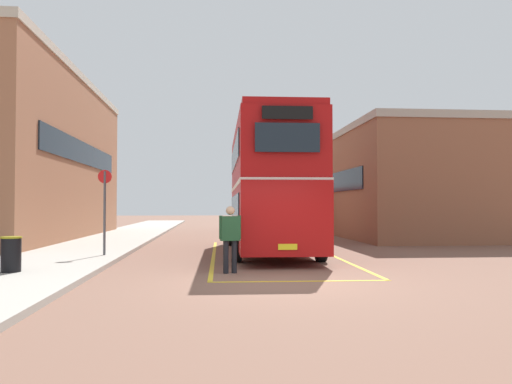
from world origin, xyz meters
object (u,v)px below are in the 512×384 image
(bus_stop_sign, at_px, (105,204))
(double_decker_bus, at_px, (269,185))
(single_deck_bus, at_px, (270,207))
(pedestrian_boarding, at_px, (230,234))
(litter_bin, at_px, (11,254))

(bus_stop_sign, bearing_deg, double_decker_bus, 20.20)
(double_decker_bus, xyz_separation_m, single_deck_bus, (1.90, 16.38, -0.88))
(pedestrian_boarding, height_order, bus_stop_sign, bus_stop_sign)
(single_deck_bus, xyz_separation_m, bus_stop_sign, (-7.52, -18.45, 0.17))
(pedestrian_boarding, bearing_deg, litter_bin, -176.09)
(pedestrian_boarding, xyz_separation_m, bus_stop_sign, (-3.95, 3.83, 0.80))
(single_deck_bus, distance_m, litter_bin, 24.35)
(double_decker_bus, distance_m, bus_stop_sign, 6.04)
(single_deck_bus, height_order, pedestrian_boarding, single_deck_bus)
(single_deck_bus, distance_m, pedestrian_boarding, 22.57)
(single_deck_bus, bearing_deg, bus_stop_sign, -112.18)
(pedestrian_boarding, height_order, litter_bin, pedestrian_boarding)
(bus_stop_sign, bearing_deg, pedestrian_boarding, -44.12)
(single_deck_bus, distance_m, bus_stop_sign, 19.92)
(litter_bin, bearing_deg, double_decker_bus, 41.86)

